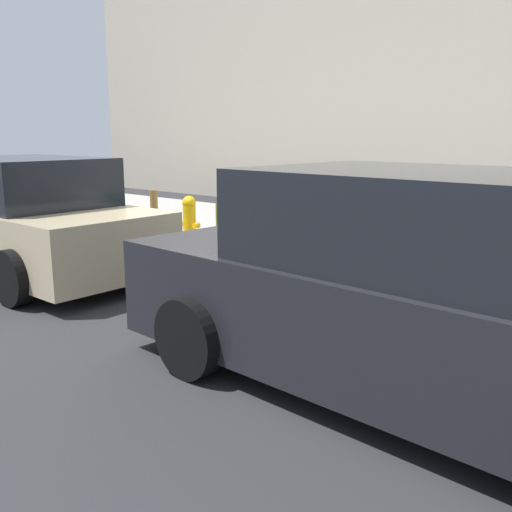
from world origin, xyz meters
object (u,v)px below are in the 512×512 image
Objects in this scene: suitcase_navy_3 at (388,263)px; suitcase_olive_8 at (231,230)px; suitcase_olive_1 at (480,272)px; fire_hydrant at (189,220)px; parked_car_beige_1 at (26,220)px; suitcase_black_6 at (281,241)px; parked_car_charcoal_0 at (422,293)px; suitcase_red_2 at (430,266)px; suitcase_maroon_7 at (259,242)px; bollard_post at (154,217)px; suitcase_silver_4 at (346,255)px; suitcase_teal_5 at (314,243)px.

suitcase_navy_3 is 2.47m from suitcase_olive_8.
fire_hydrant is (4.46, 0.06, 0.12)m from suitcase_olive_1.
suitcase_olive_1 is 5.75m from parked_car_beige_1.
suitcase_black_6 is at bearing 179.37° from suitcase_olive_8.
parked_car_charcoal_0 is at bearing -180.00° from parked_car_beige_1.
suitcase_red_2 is 0.83× the size of suitcase_olive_8.
suitcase_red_2 is (0.52, 0.08, -0.00)m from suitcase_olive_1.
parked_car_beige_1 is (4.23, 2.21, 0.34)m from suitcase_navy_3.
suitcase_navy_3 is 0.77× the size of suitcase_maroon_7.
suitcase_black_6 is 0.16× the size of parked_car_charcoal_0.
parked_car_charcoal_0 is at bearing 123.08° from suitcase_navy_3.
suitcase_olive_1 is 0.86× the size of suitcase_olive_8.
suitcase_silver_4 is at bearing -178.64° from bollard_post.
suitcase_teal_5 is 1.06× the size of suitcase_maroon_7.
suitcase_navy_3 is 0.13× the size of parked_car_beige_1.
suitcase_olive_8 is 4.47m from parked_car_charcoal_0.
suitcase_red_2 is 0.98× the size of suitcase_silver_4.
fire_hydrant is at bearing -1.91° from suitcase_black_6.
suitcase_olive_1 is 2.32m from parked_car_charcoal_0.
suitcase_olive_1 is 1.10× the size of suitcase_teal_5.
parked_car_beige_1 is at bearing 27.60° from suitcase_navy_3.
suitcase_teal_5 is 0.97× the size of fire_hydrant.
suitcase_navy_3 is 0.73× the size of suitcase_teal_5.
suitcase_olive_8 is at bearing 9.45° from suitcase_maroon_7.
suitcase_maroon_7 is 0.48m from suitcase_olive_8.
suitcase_silver_4 is 1.49m from suitcase_maroon_7.
suitcase_maroon_7 is (3.06, 0.03, -0.04)m from suitcase_olive_1.
parked_car_charcoal_0 is at bearing 144.35° from suitcase_black_6.
suitcase_teal_5 is at bearing 0.31° from suitcase_navy_3.
parked_car_beige_1 is (2.67, 2.15, 0.26)m from suitcase_black_6.
bollard_post is at bearing 4.82° from suitcase_maroon_7.
suitcase_olive_8 is at bearing 0.62° from suitcase_red_2.
suitcase_olive_1 is at bearing -171.54° from suitcase_red_2.
fire_hydrant reaches higher than suitcase_teal_5.
parked_car_charcoal_0 reaches higher than suitcase_silver_4.
suitcase_teal_5 is 1.41m from suitcase_olive_8.
suitcase_red_2 is 1.58m from suitcase_teal_5.
suitcase_silver_4 is 1.04× the size of fire_hydrant.
parked_car_beige_1 is (3.70, 2.14, 0.31)m from suitcase_silver_4.
suitcase_olive_8 is at bearing -28.91° from parked_car_charcoal_0.
suitcase_olive_1 is at bearing -80.18° from parked_car_charcoal_0.
parked_car_charcoal_0 is (-1.44, 2.21, 0.37)m from suitcase_navy_3.
fire_hydrant is (1.40, 0.02, 0.16)m from suitcase_maroon_7.
suitcase_red_2 is at bearing 177.72° from suitcase_navy_3.
bollard_post reaches higher than fire_hydrant.
parked_car_beige_1 reaches higher than suitcase_black_6.
suitcase_silver_4 reaches higher than suitcase_navy_3.
bollard_post is 5.89m from parked_car_charcoal_0.
suitcase_black_6 is at bearing -35.65° from parked_car_charcoal_0.
bollard_post is (5.12, 0.21, 0.13)m from suitcase_olive_1.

